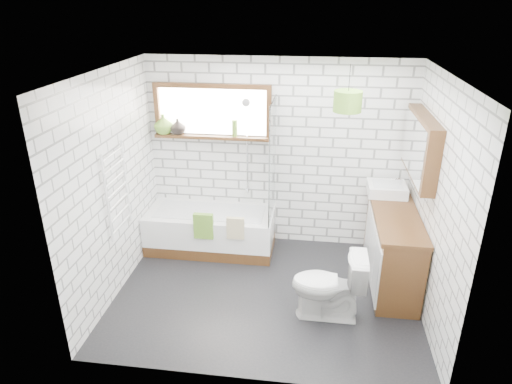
# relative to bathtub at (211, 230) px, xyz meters

# --- Properties ---
(floor) EXTENTS (3.40, 2.60, 0.01)m
(floor) POSITION_rel_bathtub_xyz_m (0.85, -0.93, -0.28)
(floor) COLOR black
(floor) RESTS_ON ground
(ceiling) EXTENTS (3.40, 2.60, 0.01)m
(ceiling) POSITION_rel_bathtub_xyz_m (0.85, -0.93, 2.23)
(ceiling) COLOR white
(ceiling) RESTS_ON ground
(wall_back) EXTENTS (3.40, 0.01, 2.50)m
(wall_back) POSITION_rel_bathtub_xyz_m (0.85, 0.37, 0.98)
(wall_back) COLOR white
(wall_back) RESTS_ON ground
(wall_front) EXTENTS (3.40, 0.01, 2.50)m
(wall_front) POSITION_rel_bathtub_xyz_m (0.85, -2.24, 0.98)
(wall_front) COLOR white
(wall_front) RESTS_ON ground
(wall_left) EXTENTS (0.01, 2.60, 2.50)m
(wall_left) POSITION_rel_bathtub_xyz_m (-0.85, -0.93, 0.98)
(wall_left) COLOR white
(wall_left) RESTS_ON ground
(wall_right) EXTENTS (0.01, 2.60, 2.50)m
(wall_right) POSITION_rel_bathtub_xyz_m (2.56, -0.93, 0.98)
(wall_right) COLOR white
(wall_right) RESTS_ON ground
(window) EXTENTS (1.52, 0.16, 0.68)m
(window) POSITION_rel_bathtub_xyz_m (0.00, 0.33, 1.53)
(window) COLOR #3C2210
(window) RESTS_ON wall_back
(towel_radiator) EXTENTS (0.06, 0.52, 1.00)m
(towel_radiator) POSITION_rel_bathtub_xyz_m (-0.81, -0.93, 0.93)
(towel_radiator) COLOR white
(towel_radiator) RESTS_ON wall_left
(mirror_cabinet) EXTENTS (0.16, 1.20, 0.70)m
(mirror_cabinet) POSITION_rel_bathtub_xyz_m (2.47, -0.33, 1.38)
(mirror_cabinet) COLOR #3C2210
(mirror_cabinet) RESTS_ON wall_right
(shower_riser) EXTENTS (0.02, 0.02, 1.30)m
(shower_riser) POSITION_rel_bathtub_xyz_m (0.45, 0.33, 1.08)
(shower_riser) COLOR silver
(shower_riser) RESTS_ON wall_back
(bathtub) EXTENTS (1.67, 0.74, 0.54)m
(bathtub) POSITION_rel_bathtub_xyz_m (0.00, 0.00, 0.00)
(bathtub) COLOR white
(bathtub) RESTS_ON floor
(shower_screen) EXTENTS (0.02, 0.72, 1.50)m
(shower_screen) POSITION_rel_bathtub_xyz_m (0.82, 0.00, 1.02)
(shower_screen) COLOR white
(shower_screen) RESTS_ON bathtub
(towel_green) EXTENTS (0.25, 0.07, 0.33)m
(towel_green) POSITION_rel_bathtub_xyz_m (0.00, -0.37, 0.25)
(towel_green) COLOR #5A8B29
(towel_green) RESTS_ON bathtub
(towel_beige) EXTENTS (0.22, 0.05, 0.28)m
(towel_beige) POSITION_rel_bathtub_xyz_m (0.41, -0.37, 0.25)
(towel_beige) COLOR tan
(towel_beige) RESTS_ON bathtub
(vanity) EXTENTS (0.51, 1.57, 0.90)m
(vanity) POSITION_rel_bathtub_xyz_m (2.30, -0.42, 0.18)
(vanity) COLOR #3C2210
(vanity) RESTS_ON floor
(basin) EXTENTS (0.46, 0.41, 0.14)m
(basin) POSITION_rel_bathtub_xyz_m (2.24, 0.08, 0.69)
(basin) COLOR white
(basin) RESTS_ON vanity
(tap) EXTENTS (0.04, 0.04, 0.17)m
(tap) POSITION_rel_bathtub_xyz_m (2.40, 0.08, 0.76)
(tap) COLOR silver
(tap) RESTS_ON vanity
(toilet) EXTENTS (0.43, 0.76, 0.77)m
(toilet) POSITION_rel_bathtub_xyz_m (1.54, -1.24, 0.11)
(toilet) COLOR white
(toilet) RESTS_ON floor
(vase_olive) EXTENTS (0.31, 0.31, 0.26)m
(vase_olive) POSITION_rel_bathtub_xyz_m (-0.65, 0.30, 1.34)
(vase_olive) COLOR olive
(vase_olive) RESTS_ON window
(vase_dark) EXTENTS (0.25, 0.25, 0.21)m
(vase_dark) POSITION_rel_bathtub_xyz_m (-0.46, 0.30, 1.31)
(vase_dark) COLOR black
(vase_dark) RESTS_ON window
(bottle) EXTENTS (0.09, 0.09, 0.21)m
(bottle) POSITION_rel_bathtub_xyz_m (0.30, 0.30, 1.31)
(bottle) COLOR olive
(bottle) RESTS_ON window
(pendant) EXTENTS (0.31, 0.31, 0.23)m
(pendant) POSITION_rel_bathtub_xyz_m (1.66, -0.20, 1.83)
(pendant) COLOR #5A8B29
(pendant) RESTS_ON ceiling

